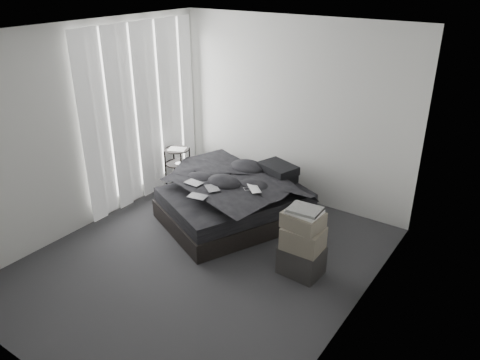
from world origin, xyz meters
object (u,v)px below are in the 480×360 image
Objects in this scene: laptop at (251,184)px; side_stand at (178,170)px; box_lower at (301,260)px; bed at (235,212)px.

laptop is 1.67m from side_stand.
laptop is at bearing 155.12° from box_lower.
side_stand is (-1.59, 0.39, -0.33)m from laptop.
box_lower is (1.31, -0.56, 0.04)m from bed.
side_stand is 2.72m from box_lower.
bed is 1.43m from box_lower.
box_lower is at bearing -18.23° from side_stand.
laptop is at bearing -13.81° from side_stand.
side_stand is at bearing 161.77° from box_lower.
laptop is 0.64× the size of box_lower.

